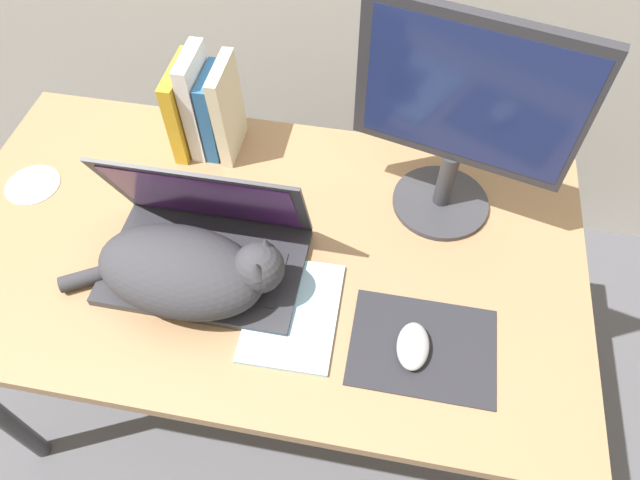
% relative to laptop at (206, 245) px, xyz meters
% --- Properties ---
extents(desk, '(1.33, 0.75, 0.72)m').
position_rel_laptop_xyz_m(desk, '(0.09, 0.05, -0.12)').
color(desk, '#93704C').
rests_on(desk, ground_plane).
extents(laptop, '(0.39, 0.25, 0.25)m').
position_rel_laptop_xyz_m(laptop, '(0.00, 0.00, 0.00)').
color(laptop, '#2D2D33').
rests_on(laptop, desk).
extents(cat, '(0.44, 0.21, 0.15)m').
position_rel_laptop_xyz_m(cat, '(-0.01, -0.08, 0.03)').
color(cat, '#333338').
rests_on(cat, desk).
extents(external_monitor, '(0.41, 0.21, 0.45)m').
position_rel_laptop_xyz_m(external_monitor, '(0.45, 0.23, 0.20)').
color(external_monitor, '#333338').
rests_on(external_monitor, desk).
extents(mousepad, '(0.27, 0.20, 0.00)m').
position_rel_laptop_xyz_m(mousepad, '(0.44, -0.12, -0.05)').
color(mousepad, '#232328').
rests_on(mousepad, desk).
extents(computer_mouse, '(0.06, 0.10, 0.03)m').
position_rel_laptop_xyz_m(computer_mouse, '(0.42, -0.13, -0.03)').
color(computer_mouse, '#99999E').
rests_on(computer_mouse, mousepad).
extents(book_row, '(0.13, 0.16, 0.25)m').
position_rel_laptop_xyz_m(book_row, '(-0.09, 0.32, 0.06)').
color(book_row, gold).
rests_on(book_row, desk).
extents(notepad, '(0.18, 0.24, 0.01)m').
position_rel_laptop_xyz_m(notepad, '(0.19, -0.09, -0.04)').
color(notepad, '#99C6E0').
rests_on(notepad, desk).
extents(cd_disc, '(0.12, 0.12, 0.00)m').
position_rel_laptop_xyz_m(cd_disc, '(-0.45, 0.12, -0.05)').
color(cd_disc, silver).
rests_on(cd_disc, desk).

